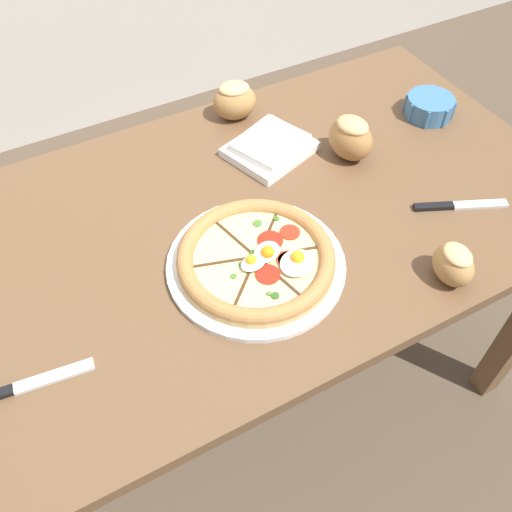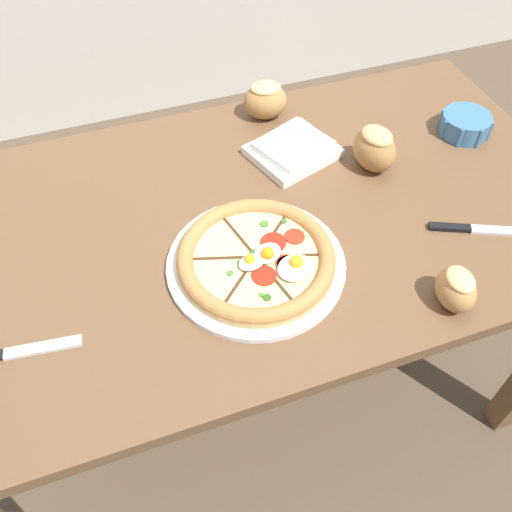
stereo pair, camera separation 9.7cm
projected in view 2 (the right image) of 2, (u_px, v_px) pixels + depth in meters
The scene contains 10 objects.
ground_plane at pixel (257, 385), 1.65m from camera, with size 12.00×12.00×0.00m, color brown.
dining_table at pixel (258, 250), 1.16m from camera, with size 1.35×0.76×0.74m.
pizza at pixel (257, 260), 0.98m from camera, with size 0.33×0.33×0.05m.
ramekin_bowl at pixel (465, 124), 1.23m from camera, with size 0.12×0.12×0.05m.
napkin_folded at pixel (293, 149), 1.18m from camera, with size 0.21×0.19×0.04m.
bread_piece_near at pixel (456, 289), 0.91m from camera, with size 0.07×0.09×0.08m.
bread_piece_mid at pixel (375, 148), 1.13m from camera, with size 0.10×0.12×0.09m.
bread_piece_far at pixel (265, 100), 1.25m from camera, with size 0.12×0.10×0.09m.
knife_main at pixel (13, 353), 0.87m from camera, with size 0.21×0.04×0.01m.
knife_spare at pixel (477, 229), 1.05m from camera, with size 0.18×0.09×0.01m.
Camera 2 is at (-0.25, -0.71, 1.51)m, focal length 38.00 mm.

